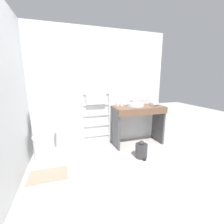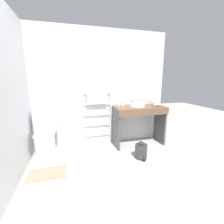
# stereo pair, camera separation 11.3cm
# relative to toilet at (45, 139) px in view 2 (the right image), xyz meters

# --- Properties ---
(ground_plane) EXTENTS (12.00, 12.00, 0.00)m
(ground_plane) POSITION_rel_toilet_xyz_m (1.09, -1.14, -0.33)
(ground_plane) COLOR silver
(wall_back) EXTENTS (2.92, 0.12, 2.39)m
(wall_back) POSITION_rel_toilet_xyz_m (1.09, 0.36, 0.86)
(wall_back) COLOR silver
(wall_back) RESTS_ON ground_plane
(wall_side) EXTENTS (0.12, 2.15, 2.39)m
(wall_side) POSITION_rel_toilet_xyz_m (-0.31, -0.42, 0.86)
(wall_side) COLOR silver
(wall_side) RESTS_ON ground_plane
(toilet) EXTENTS (0.38, 0.50, 0.78)m
(toilet) POSITION_rel_toilet_xyz_m (0.00, 0.00, 0.00)
(toilet) COLOR white
(toilet) RESTS_ON ground_plane
(towel_radiator) EXTENTS (0.60, 0.06, 1.17)m
(towel_radiator) POSITION_rel_toilet_xyz_m (1.02, 0.26, 0.52)
(towel_radiator) COLOR silver
(towel_radiator) RESTS_ON ground_plane
(vanity_counter) EXTENTS (1.07, 0.52, 0.84)m
(vanity_counter) POSITION_rel_toilet_xyz_m (1.88, 0.03, 0.25)
(vanity_counter) COLOR brown
(vanity_counter) RESTS_ON ground_plane
(sink_basin) EXTENTS (0.36, 0.36, 0.07)m
(sink_basin) POSITION_rel_toilet_xyz_m (1.83, 0.07, 0.55)
(sink_basin) COLOR white
(sink_basin) RESTS_ON vanity_counter
(faucet) EXTENTS (0.02, 0.10, 0.13)m
(faucet) POSITION_rel_toilet_xyz_m (1.83, 0.25, 0.59)
(faucet) COLOR silver
(faucet) RESTS_ON vanity_counter
(cup_near_wall) EXTENTS (0.07, 0.07, 0.09)m
(cup_near_wall) POSITION_rel_toilet_xyz_m (1.48, 0.22, 0.55)
(cup_near_wall) COLOR white
(cup_near_wall) RESTS_ON vanity_counter
(cup_near_edge) EXTENTS (0.06, 0.06, 0.09)m
(cup_near_edge) POSITION_rel_toilet_xyz_m (1.55, 0.18, 0.55)
(cup_near_edge) COLOR white
(cup_near_edge) RESTS_ON vanity_counter
(hair_dryer) EXTENTS (0.18, 0.18, 0.08)m
(hair_dryer) POSITION_rel_toilet_xyz_m (2.26, 0.01, 0.55)
(hair_dryer) COLOR white
(hair_dryer) RESTS_ON vanity_counter
(trash_bin) EXTENTS (0.22, 0.25, 0.33)m
(trash_bin) POSITION_rel_toilet_xyz_m (1.67, -0.53, -0.20)
(trash_bin) COLOR #333335
(trash_bin) RESTS_ON ground_plane
(bath_mat) EXTENTS (0.56, 0.36, 0.01)m
(bath_mat) POSITION_rel_toilet_xyz_m (0.09, -0.59, -0.33)
(bath_mat) COLOR gray
(bath_mat) RESTS_ON ground_plane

